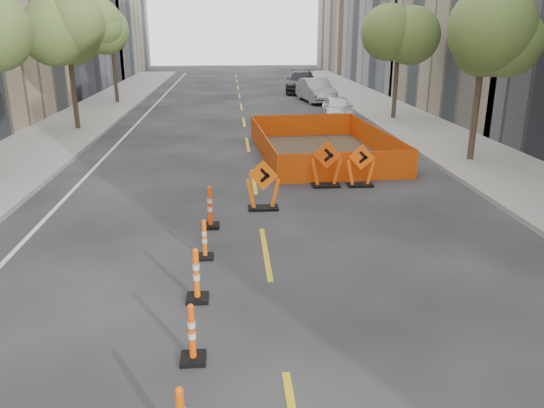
{
  "coord_description": "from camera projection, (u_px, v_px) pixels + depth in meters",
  "views": [
    {
      "loc": [
        -0.73,
        -7.19,
        4.89
      ],
      "look_at": [
        0.16,
        4.23,
        1.1
      ],
      "focal_mm": 35.0,
      "sensor_mm": 36.0,
      "label": 1
    }
  ],
  "objects": [
    {
      "name": "parked_car_mid",
      "position": [
        316.0,
        90.0,
        37.02
      ],
      "size": [
        2.37,
        5.02,
        1.59
      ],
      "primitive_type": "imported",
      "rotation": [
        0.0,
        0.0,
        0.15
      ],
      "color": "gray",
      "rests_on": "ground"
    },
    {
      "name": "sidewalk_right",
      "position": [
        485.0,
        160.0,
        20.4
      ],
      "size": [
        4.0,
        90.0,
        0.15
      ],
      "primitive_type": "cube",
      "color": "gray",
      "rests_on": "ground"
    },
    {
      "name": "safety_fence",
      "position": [
        321.0,
        142.0,
        21.51
      ],
      "size": [
        5.29,
        8.43,
        1.02
      ],
      "primitive_type": null,
      "rotation": [
        0.0,
        0.0,
        0.06
      ],
      "color": "#D5400B",
      "rests_on": "ground"
    },
    {
      "name": "chevron_sign_left",
      "position": [
        263.0,
        185.0,
        14.9
      ],
      "size": [
        1.1,
        0.86,
        1.44
      ],
      "primitive_type": null,
      "rotation": [
        0.0,
        0.0,
        -0.34
      ],
      "color": "#FF630A",
      "rests_on": "ground"
    },
    {
      "name": "channelizer_4",
      "position": [
        196.0,
        275.0,
        9.88
      ],
      "size": [
        0.42,
        0.42,
        1.07
      ],
      "primitive_type": null,
      "color": "#F35D0A",
      "rests_on": "ground"
    },
    {
      "name": "tree_r_c",
      "position": [
        399.0,
        36.0,
        28.41
      ],
      "size": [
        2.8,
        2.8,
        5.95
      ],
      "color": "#382B1E",
      "rests_on": "ground"
    },
    {
      "name": "channelizer_5",
      "position": [
        205.0,
        239.0,
        11.74
      ],
      "size": [
        0.36,
        0.36,
        0.92
      ],
      "primitive_type": null,
      "color": "#FF5C0A",
      "rests_on": "ground"
    },
    {
      "name": "parked_car_far",
      "position": [
        302.0,
        82.0,
        42.54
      ],
      "size": [
        3.26,
        6.01,
        1.65
      ],
      "primitive_type": "imported",
      "rotation": [
        0.0,
        0.0,
        -0.17
      ],
      "color": "black",
      "rests_on": "ground"
    },
    {
      "name": "bld_right_e",
      "position": [
        378.0,
        1.0,
        62.6
      ],
      "size": [
        12.0,
        14.0,
        16.0
      ],
      "primitive_type": "cube",
      "color": "tan",
      "rests_on": "ground"
    },
    {
      "name": "tree_r_b",
      "position": [
        484.0,
        40.0,
        18.95
      ],
      "size": [
        2.8,
        2.8,
        5.95
      ],
      "color": "#382B1E",
      "rests_on": "ground"
    },
    {
      "name": "ground_plane",
      "position": [
        283.0,
        354.0,
        8.4
      ],
      "size": [
        140.0,
        140.0,
        0.0
      ],
      "primitive_type": "plane",
      "color": "black"
    },
    {
      "name": "parked_car_near",
      "position": [
        338.0,
        108.0,
        29.66
      ],
      "size": [
        1.84,
        4.0,
        1.33
      ],
      "primitive_type": "imported",
      "rotation": [
        0.0,
        0.0,
        -0.07
      ],
      "color": "silver",
      "rests_on": "ground"
    },
    {
      "name": "bld_left_d",
      "position": [
        22.0,
        1.0,
        42.03
      ],
      "size": [
        12.0,
        16.0,
        14.0
      ],
      "primitive_type": "cube",
      "color": "#4C4C51",
      "rests_on": "ground"
    },
    {
      "name": "channelizer_3",
      "position": [
        192.0,
        333.0,
        8.06
      ],
      "size": [
        0.39,
        0.39,
        0.99
      ],
      "primitive_type": null,
      "color": "#E94909",
      "rests_on": "ground"
    },
    {
      "name": "tree_l_c",
      "position": [
        68.0,
        37.0,
        25.27
      ],
      "size": [
        2.8,
        2.8,
        5.95
      ],
      "color": "#382B1E",
      "rests_on": "ground"
    },
    {
      "name": "tree_l_d",
      "position": [
        111.0,
        35.0,
        34.74
      ],
      "size": [
        2.8,
        2.8,
        5.95
      ],
      "color": "#382B1E",
      "rests_on": "ground"
    },
    {
      "name": "sidewalk_left",
      "position": [
        2.0,
        170.0,
        19.06
      ],
      "size": [
        4.0,
        90.0,
        0.15
      ],
      "primitive_type": "cube",
      "color": "gray",
      "rests_on": "ground"
    },
    {
      "name": "channelizer_6",
      "position": [
        210.0,
        207.0,
        13.56
      ],
      "size": [
        0.44,
        0.44,
        1.11
      ],
      "primitive_type": null,
      "color": "#EC3D09",
      "rests_on": "ground"
    },
    {
      "name": "chevron_sign_center",
      "position": [
        326.0,
        164.0,
        17.06
      ],
      "size": [
        1.13,
        0.86,
        1.51
      ],
      "primitive_type": null,
      "rotation": [
        0.0,
        0.0,
        -0.28
      ],
      "color": "#D94209",
      "rests_on": "ground"
    },
    {
      "name": "chevron_sign_right",
      "position": [
        361.0,
        165.0,
        17.11
      ],
      "size": [
        1.06,
        0.82,
        1.4
      ],
      "primitive_type": null,
      "rotation": [
        0.0,
        0.0,
        -0.32
      ],
      "color": "#FF560A",
      "rests_on": "ground"
    }
  ]
}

